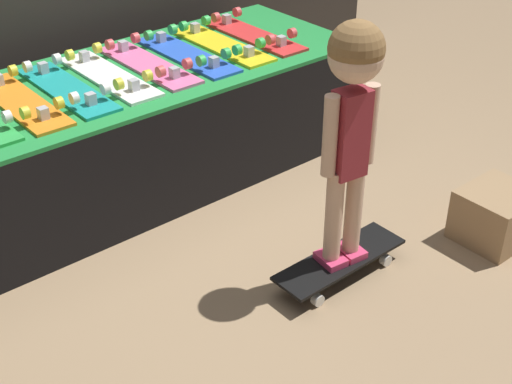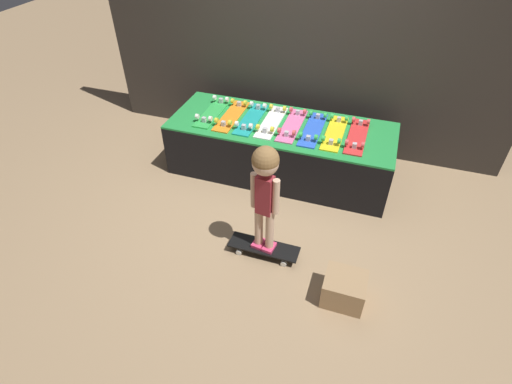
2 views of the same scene
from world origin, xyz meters
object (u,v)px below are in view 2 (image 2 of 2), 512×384
skateboard_yellow_on_rack (335,132)px  child (265,182)px  skateboard_red_on_rack (357,135)px  skateboard_on_floor (264,248)px  storage_box (344,289)px  skateboard_orange_on_rack (232,115)px  skateboard_white_on_rack (272,121)px  skateboard_green_on_rack (213,112)px  skateboard_blue_on_rack (313,129)px  skateboard_teal_on_rack (251,118)px  skateboard_pink_on_rack (292,125)px

skateboard_yellow_on_rack → child: size_ratio=0.68×
skateboard_red_on_rack → skateboard_on_floor: 1.48m
skateboard_yellow_on_rack → skateboard_red_on_rack: same height
storage_box → skateboard_orange_on_rack: bearing=135.2°
skateboard_white_on_rack → skateboard_red_on_rack: (0.89, 0.00, 0.00)m
skateboard_white_on_rack → child: size_ratio=0.68×
skateboard_green_on_rack → storage_box: skateboard_green_on_rack is taller
skateboard_blue_on_rack → skateboard_red_on_rack: (0.45, 0.01, 0.00)m
skateboard_red_on_rack → skateboard_white_on_rack: bearing=-180.0°
skateboard_orange_on_rack → skateboard_teal_on_rack: 0.22m
skateboard_teal_on_rack → skateboard_pink_on_rack: 0.45m
skateboard_orange_on_rack → skateboard_blue_on_rack: size_ratio=1.00×
skateboard_pink_on_rack → child: 1.28m
skateboard_red_on_rack → storage_box: 1.60m
skateboard_yellow_on_rack → skateboard_on_floor: size_ratio=1.12×
skateboard_pink_on_rack → skateboard_yellow_on_rack: size_ratio=1.00×
skateboard_red_on_rack → child: size_ratio=0.68×
skateboard_white_on_rack → skateboard_on_floor: bearing=-75.5°
skateboard_orange_on_rack → skateboard_yellow_on_rack: 1.11m
skateboard_orange_on_rack → skateboard_blue_on_rack: (0.89, 0.00, 0.00)m
skateboard_teal_on_rack → skateboard_on_floor: (0.55, -1.25, -0.53)m
skateboard_yellow_on_rack → child: child is taller
skateboard_orange_on_rack → child: bearing=-58.2°
skateboard_orange_on_rack → skateboard_teal_on_rack: (0.22, 0.00, 0.00)m
storage_box → skateboard_blue_on_rack: bearing=112.5°
skateboard_green_on_rack → storage_box: 2.35m
storage_box → child: bearing=161.0°
skateboard_white_on_rack → skateboard_blue_on_rack: (0.45, -0.01, 0.00)m
skateboard_teal_on_rack → child: bearing=-66.3°
skateboard_teal_on_rack → skateboard_pink_on_rack: bearing=1.5°
skateboard_red_on_rack → skateboard_on_floor: bearing=-114.2°
skateboard_orange_on_rack → skateboard_pink_on_rack: size_ratio=1.00×
skateboard_blue_on_rack → child: 1.27m
skateboard_teal_on_rack → skateboard_orange_on_rack: bearing=-179.3°
skateboard_blue_on_rack → skateboard_on_floor: 1.36m
skateboard_blue_on_rack → skateboard_red_on_rack: 0.45m
skateboard_white_on_rack → child: bearing=-75.5°
skateboard_teal_on_rack → skateboard_blue_on_rack: (0.67, -0.00, 0.00)m
skateboard_blue_on_rack → skateboard_yellow_on_rack: (0.22, 0.00, 0.00)m
skateboard_yellow_on_rack → storage_box: bearing=-75.2°
skateboard_blue_on_rack → skateboard_pink_on_rack: bearing=176.9°
skateboard_pink_on_rack → skateboard_orange_on_rack: bearing=-178.8°
skateboard_blue_on_rack → child: (-0.12, -1.25, 0.20)m
skateboard_blue_on_rack → skateboard_teal_on_rack: bearing=180.0°
skateboard_teal_on_rack → storage_box: skateboard_teal_on_rack is taller
skateboard_orange_on_rack → storage_box: (1.51, -1.50, -0.49)m
skateboard_white_on_rack → skateboard_blue_on_rack: same height
skateboard_teal_on_rack → skateboard_red_on_rack: bearing=0.5°
skateboard_on_floor → skateboard_green_on_rack: bearing=128.3°
storage_box → skateboard_teal_on_rack: bearing=130.6°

